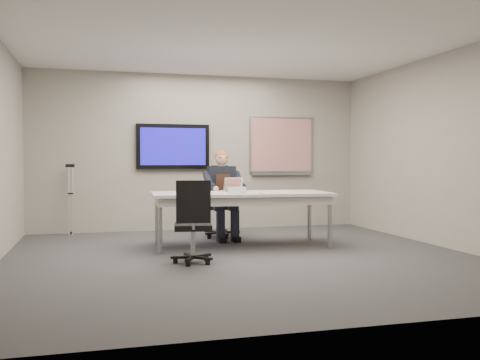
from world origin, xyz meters
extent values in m
cube|color=#3B3B3E|center=(0.00, 0.00, 0.00)|extent=(6.00, 6.00, 0.02)
cube|color=white|center=(0.00, 0.00, 2.80)|extent=(6.00, 6.00, 0.02)
cube|color=#A7A497|center=(0.00, 3.00, 1.40)|extent=(6.00, 0.02, 2.80)
cube|color=#A7A497|center=(0.00, -3.00, 1.40)|extent=(6.00, 0.02, 2.80)
cube|color=#A7A497|center=(3.00, 0.00, 1.40)|extent=(0.02, 6.00, 2.80)
cube|color=white|center=(0.20, 0.89, 0.77)|extent=(2.62, 1.23, 0.04)
cube|color=silver|center=(0.20, 0.89, 0.68)|extent=(2.50, 1.11, 0.11)
cylinder|color=#989AA0|center=(-1.01, 0.52, 0.37)|extent=(0.06, 0.06, 0.74)
cylinder|color=#989AA0|center=(1.36, 0.37, 0.37)|extent=(0.06, 0.06, 0.74)
cylinder|color=#989AA0|center=(-0.96, 1.41, 0.37)|extent=(0.06, 0.06, 0.74)
cylinder|color=#989AA0|center=(1.42, 1.26, 0.37)|extent=(0.06, 0.06, 0.74)
cube|color=black|center=(-0.50, 2.95, 1.50)|extent=(1.30, 0.08, 0.80)
cube|color=#130D97|center=(-0.50, 2.90, 1.50)|extent=(1.16, 0.01, 0.66)
cube|color=#989AA0|center=(1.55, 2.98, 1.55)|extent=(1.25, 0.04, 1.05)
cube|color=silver|center=(1.55, 2.95, 1.55)|extent=(1.18, 0.01, 0.98)
cube|color=#989AA0|center=(1.55, 2.94, 1.00)|extent=(1.18, 0.05, 0.04)
cylinder|color=#989AA0|center=(0.13, 1.87, 0.31)|extent=(0.07, 0.07, 0.39)
cube|color=black|center=(0.13, 1.87, 0.50)|extent=(0.58, 0.58, 0.08)
cube|color=black|center=(0.17, 2.11, 0.86)|extent=(0.46, 0.13, 0.57)
cylinder|color=#989AA0|center=(-0.70, -0.19, 0.27)|extent=(0.06, 0.06, 0.35)
cube|color=black|center=(-0.70, -0.19, 0.44)|extent=(0.50, 0.50, 0.07)
cube|color=black|center=(-0.73, -0.40, 0.76)|extent=(0.41, 0.10, 0.50)
cube|color=black|center=(0.13, 1.84, 0.86)|extent=(0.45, 0.27, 0.60)
cube|color=#341D15|center=(0.13, 1.71, 0.89)|extent=(0.23, 0.03, 0.29)
sphere|color=#D8A084|center=(0.13, 1.81, 1.28)|extent=(0.22, 0.22, 0.22)
ellipsoid|color=brown|center=(0.13, 1.82, 1.32)|extent=(0.23, 0.23, 0.19)
cube|color=#A6A6A8|center=(0.17, 1.07, 0.80)|extent=(0.31, 0.23, 0.02)
cube|color=black|center=(0.17, 1.07, 0.80)|extent=(0.26, 0.17, 0.00)
cube|color=#A6A6A8|center=(0.17, 1.21, 0.90)|extent=(0.30, 0.10, 0.19)
cube|color=red|center=(0.17, 1.20, 0.90)|extent=(0.26, 0.08, 0.16)
cylinder|color=black|center=(0.40, 0.54, 0.79)|extent=(0.03, 0.13, 0.01)
camera|label=1|loc=(-1.82, -6.57, 1.24)|focal=40.00mm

